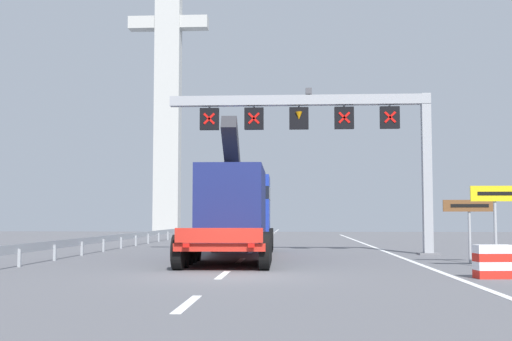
% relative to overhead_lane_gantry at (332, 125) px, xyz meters
% --- Properties ---
extents(ground, '(112.00, 112.00, 0.00)m').
position_rel_overhead_lane_gantry_xyz_m(ground, '(-3.58, -10.95, -5.80)').
color(ground, '#5B5B60').
extents(lane_markings, '(0.20, 77.39, 0.01)m').
position_rel_overhead_lane_gantry_xyz_m(lane_markings, '(-3.77, 20.44, -5.79)').
color(lane_markings, silver).
rests_on(lane_markings, ground).
extents(edge_line_right, '(0.20, 63.00, 0.01)m').
position_rel_overhead_lane_gantry_xyz_m(edge_line_right, '(2.62, 1.05, -5.79)').
color(edge_line_right, silver).
rests_on(edge_line_right, ground).
extents(overhead_lane_gantry, '(11.98, 0.90, 7.46)m').
position_rel_overhead_lane_gantry_xyz_m(overhead_lane_gantry, '(0.00, 0.00, 0.00)').
color(overhead_lane_gantry, '#9EA0A5').
rests_on(overhead_lane_gantry, ground).
extents(heavy_haul_truck_red, '(3.20, 14.10, 5.30)m').
position_rel_overhead_lane_gantry_xyz_m(heavy_haul_truck_red, '(-4.14, -1.57, -3.81)').
color(heavy_haul_truck_red, red).
rests_on(heavy_haul_truck_red, ground).
extents(exit_sign_yellow, '(1.57, 0.15, 2.66)m').
position_rel_overhead_lane_gantry_xyz_m(exit_sign_yellow, '(4.73, -7.87, -3.77)').
color(exit_sign_yellow, '#9EA0A5').
rests_on(exit_sign_yellow, ground).
extents(tourist_info_sign_brown, '(1.87, 0.15, 2.27)m').
position_rel_overhead_lane_gantry_xyz_m(tourist_info_sign_brown, '(4.56, -5.43, -4.03)').
color(tourist_info_sign_brown, '#9EA0A5').
rests_on(tourist_info_sign_brown, ground).
extents(crash_barrier_striped, '(1.05, 0.62, 0.90)m').
position_rel_overhead_lane_gantry_xyz_m(crash_barrier_striped, '(3.63, -11.29, -5.35)').
color(crash_barrier_striped, red).
rests_on(crash_barrier_striped, ground).
extents(guardrail_left, '(0.13, 35.28, 0.76)m').
position_rel_overhead_lane_gantry_xyz_m(guardrail_left, '(-10.84, 4.69, -5.24)').
color(guardrail_left, '#999EA3').
rests_on(guardrail_left, ground).
extents(bridge_pylon_distant, '(9.00, 2.00, 38.08)m').
position_rel_overhead_lane_gantry_xyz_m(bridge_pylon_distant, '(-15.84, 42.98, 13.64)').
color(bridge_pylon_distant, '#B7B7B2').
rests_on(bridge_pylon_distant, ground).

